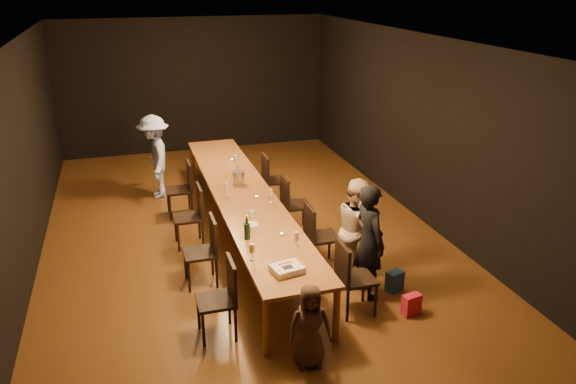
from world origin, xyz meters
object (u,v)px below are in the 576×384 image
object	(u,v)px
woman_birthday	(369,241)
child	(310,326)
table	(243,196)
chair_left_0	(216,300)
chair_right_3	(276,179)
man_blue	(155,157)
champagne_bottle	(247,227)
chair_left_3	(179,189)
chair_right_2	(296,204)
plate_stack	(252,227)
chair_right_0	(357,278)
woman_tan	(358,229)
ice_bucket	(238,178)
chair_left_2	(188,217)
chair_left_1	(200,252)
chair_right_1	(322,236)
birthday_cake	(287,269)

from	to	relation	value
woman_birthday	child	world-z (taller)	woman_birthday
table	chair_left_0	size ratio (longest dim) A/B	6.45
chair_right_3	man_blue	size ratio (longest dim) A/B	0.61
child	champagne_bottle	size ratio (longest dim) A/B	2.87
chair_left_0	chair_left_3	bearing A→B (deg)	0.00
chair_right_2	chair_left_0	bearing A→B (deg)	-35.31
plate_stack	chair_right_0	bearing A→B (deg)	-45.59
chair_left_3	woman_tan	bearing A→B (deg)	-144.18
chair_right_0	child	size ratio (longest dim) A/B	1.00
woman_tan	ice_bucket	xyz separation A→B (m)	(-1.17, 2.04, 0.15)
chair_left_3	woman_birthday	world-z (taller)	woman_birthday
chair_left_2	ice_bucket	bearing A→B (deg)	-64.43
chair_right_2	chair_right_0	bearing A→B (deg)	-0.00
chair_left_1	chair_left_3	size ratio (longest dim) A/B	1.00
chair_right_1	chair_right_2	xyz separation A→B (m)	(0.00, 1.20, 0.00)
chair_left_2	chair_left_3	bearing A→B (deg)	0.00
table	chair_left_3	distance (m)	1.49
chair_right_3	chair_left_2	distance (m)	2.08
chair_right_2	chair_left_1	distance (m)	2.08
plate_stack	ice_bucket	size ratio (longest dim) A/B	0.85
chair_left_1	champagne_bottle	world-z (taller)	champagne_bottle
man_blue	child	world-z (taller)	man_blue
chair_left_2	birthday_cake	distance (m)	2.66
birthday_cake	plate_stack	xyz separation A→B (m)	(-0.12, 1.17, 0.01)
woman_birthday	man_blue	size ratio (longest dim) A/B	0.98
chair_right_2	chair_left_2	world-z (taller)	same
child	chair_left_1	bearing A→B (deg)	120.75
birthday_cake	champagne_bottle	world-z (taller)	champagne_bottle
woman_tan	birthday_cake	distance (m)	1.53
woman_tan	plate_stack	bearing A→B (deg)	93.07
man_blue	champagne_bottle	size ratio (longest dim) A/B	4.72
plate_stack	ice_bucket	xyz separation A→B (m)	(0.20, 1.77, 0.05)
table	chair_left_3	world-z (taller)	chair_left_3
chair_left_0	champagne_bottle	xyz separation A→B (m)	(0.56, 0.83, 0.45)
table	birthday_cake	world-z (taller)	birthday_cake
woman_tan	chair_right_2	bearing A→B (deg)	26.09
birthday_cake	woman_birthday	bearing A→B (deg)	9.63
chair_right_0	chair_right_3	bearing A→B (deg)	180.00
ice_bucket	man_blue	bearing A→B (deg)	123.44
chair_left_2	woman_birthday	bearing A→B (deg)	-135.98
woman_birthday	woman_tan	world-z (taller)	woman_birthday
man_blue	chair_left_0	bearing A→B (deg)	1.87
plate_stack	champagne_bottle	world-z (taller)	champagne_bottle
table	birthday_cake	size ratio (longest dim) A/B	15.74
chair_left_0	child	bearing A→B (deg)	-132.79
chair_right_3	chair_left_1	world-z (taller)	same
ice_bucket	chair_left_0	bearing A→B (deg)	-107.17
chair_right_0	woman_birthday	xyz separation A→B (m)	(0.30, 0.33, 0.28)
plate_stack	champagne_bottle	size ratio (longest dim) A/B	0.55
chair_right_3	child	size ratio (longest dim) A/B	1.00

